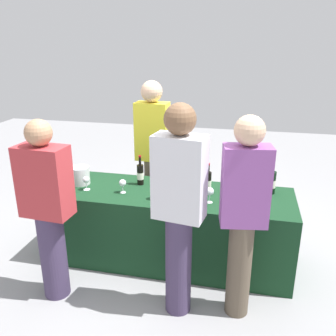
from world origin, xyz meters
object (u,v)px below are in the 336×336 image
(guest_0, at_px, (48,207))
(guest_2, at_px, (243,212))
(wine_bottle_2, at_px, (208,182))
(guest_1, at_px, (179,205))
(wine_bottle_1, at_px, (171,178))
(wine_bottle_0, at_px, (140,174))
(wine_bottle_4, at_px, (272,182))
(wine_glass_3, at_px, (210,192))
(wine_glass_5, at_px, (248,195))
(wine_glass_0, at_px, (86,180))
(server_pouring, at_px, (153,150))
(wine_glass_1, at_px, (123,183))
(wine_bottle_3, at_px, (247,182))
(wine_glass_2, at_px, (156,188))
(wine_glass_4, at_px, (238,194))
(ice_bucket, at_px, (80,175))

(guest_0, distance_m, guest_2, 1.59)
(wine_bottle_2, xyz_separation_m, guest_1, (-0.13, -0.78, 0.10))
(wine_bottle_1, relative_size, guest_2, 0.18)
(wine_bottle_0, xyz_separation_m, wine_bottle_4, (1.30, 0.06, 0.01))
(wine_glass_3, distance_m, wine_glass_5, 0.34)
(wine_bottle_4, bearing_deg, guest_1, -128.86)
(wine_glass_0, height_order, server_pouring, server_pouring)
(wine_bottle_0, bearing_deg, wine_bottle_4, 2.67)
(wine_glass_3, distance_m, guest_0, 1.41)
(wine_glass_0, distance_m, wine_glass_1, 0.38)
(wine_bottle_2, distance_m, wine_bottle_3, 0.38)
(wine_bottle_2, relative_size, server_pouring, 0.17)
(wine_glass_2, distance_m, guest_1, 0.62)
(wine_bottle_4, distance_m, wine_glass_4, 0.44)
(wine_bottle_0, relative_size, wine_glass_0, 2.20)
(wine_bottle_2, bearing_deg, server_pouring, 141.92)
(ice_bucket, bearing_deg, wine_bottle_4, 5.36)
(wine_glass_1, height_order, ice_bucket, ice_bucket)
(wine_bottle_2, height_order, server_pouring, server_pouring)
(wine_bottle_1, bearing_deg, wine_glass_2, -103.69)
(wine_bottle_0, distance_m, wine_bottle_3, 1.07)
(wine_bottle_3, bearing_deg, guest_0, -150.36)
(wine_glass_5, bearing_deg, wine_glass_3, -179.11)
(wine_bottle_4, distance_m, wine_glass_2, 1.12)
(guest_1, bearing_deg, wine_glass_4, 62.71)
(wine_glass_5, xyz_separation_m, server_pouring, (-1.09, 0.77, 0.12))
(wine_bottle_1, relative_size, wine_glass_5, 1.98)
(ice_bucket, height_order, server_pouring, server_pouring)
(wine_bottle_3, relative_size, guest_1, 0.17)
(wine_glass_1, bearing_deg, wine_glass_4, -0.54)
(wine_bottle_1, height_order, wine_bottle_2, wine_bottle_2)
(wine_glass_4, bearing_deg, server_pouring, 143.36)
(wine_bottle_2, relative_size, wine_glass_2, 1.99)
(wine_glass_3, height_order, ice_bucket, ice_bucket)
(wine_glass_5, height_order, guest_1, guest_1)
(wine_glass_4, distance_m, server_pouring, 1.25)
(wine_glass_5, relative_size, guest_1, 0.09)
(wine_bottle_0, bearing_deg, guest_1, -56.08)
(wine_bottle_2, height_order, wine_glass_1, wine_bottle_2)
(wine_bottle_3, distance_m, wine_bottle_4, 0.23)
(wine_bottle_3, xyz_separation_m, wine_glass_4, (-0.07, -0.27, -0.01))
(wine_glass_0, relative_size, guest_2, 0.08)
(wine_bottle_2, bearing_deg, wine_bottle_4, 11.66)
(wine_bottle_0, relative_size, wine_bottle_2, 1.03)
(wine_glass_2, xyz_separation_m, guest_0, (-0.78, -0.57, -0.01))
(wine_bottle_0, relative_size, wine_bottle_1, 1.06)
(wine_bottle_3, height_order, wine_glass_1, wine_bottle_3)
(wine_bottle_2, bearing_deg, wine_glass_3, -78.77)
(wine_glass_3, bearing_deg, wine_bottle_3, 43.05)
(wine_bottle_4, relative_size, wine_glass_0, 2.28)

